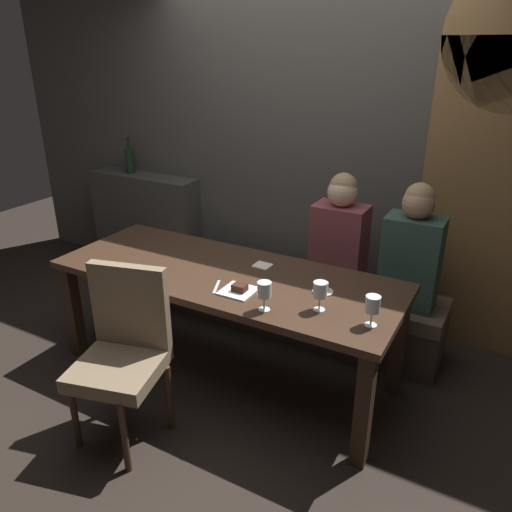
# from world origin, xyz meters

# --- Properties ---
(ground) EXTENTS (9.00, 9.00, 0.00)m
(ground) POSITION_xyz_m (0.00, 0.00, 0.00)
(ground) COLOR black
(back_wall_tiled) EXTENTS (6.00, 0.12, 3.00)m
(back_wall_tiled) POSITION_xyz_m (0.00, 1.22, 1.50)
(back_wall_tiled) COLOR #4C4944
(back_wall_tiled) RESTS_ON ground
(arched_door) EXTENTS (0.90, 0.05, 2.55)m
(arched_door) POSITION_xyz_m (1.35, 1.15, 1.36)
(arched_door) COLOR olive
(arched_door) RESTS_ON ground
(back_counter) EXTENTS (1.10, 0.28, 0.95)m
(back_counter) POSITION_xyz_m (-1.55, 1.04, 0.47)
(back_counter) COLOR #413E3A
(back_counter) RESTS_ON ground
(dining_table) EXTENTS (2.20, 0.84, 0.74)m
(dining_table) POSITION_xyz_m (0.00, 0.00, 0.65)
(dining_table) COLOR #342217
(dining_table) RESTS_ON ground
(banquette_bench) EXTENTS (2.50, 0.44, 0.45)m
(banquette_bench) POSITION_xyz_m (0.00, 0.70, 0.23)
(banquette_bench) COLOR #40352A
(banquette_bench) RESTS_ON ground
(chair_near_side) EXTENTS (0.54, 0.54, 0.98)m
(chair_near_side) POSITION_xyz_m (-0.20, -0.72, 0.56)
(chair_near_side) COLOR #3D281C
(chair_near_side) RESTS_ON ground
(diner_redhead) EXTENTS (0.36, 0.24, 0.83)m
(diner_redhead) POSITION_xyz_m (0.48, 0.70, 0.84)
(diner_redhead) COLOR brown
(diner_redhead) RESTS_ON banquette_bench
(diner_bearded) EXTENTS (0.36, 0.24, 0.82)m
(diner_bearded) POSITION_xyz_m (0.98, 0.69, 0.84)
(diner_bearded) COLOR #2D473D
(diner_bearded) RESTS_ON banquette_bench
(wine_bottle_dark_red) EXTENTS (0.08, 0.08, 0.33)m
(wine_bottle_dark_red) POSITION_xyz_m (-1.70, 1.04, 1.07)
(wine_bottle_dark_red) COLOR black
(wine_bottle_dark_red) RESTS_ON back_counter
(wine_glass_end_left) EXTENTS (0.08, 0.08, 0.16)m
(wine_glass_end_left) POSITION_xyz_m (0.69, -0.16, 0.85)
(wine_glass_end_left) COLOR silver
(wine_glass_end_left) RESTS_ON dining_table
(wine_glass_center_back) EXTENTS (0.08, 0.08, 0.16)m
(wine_glass_center_back) POSITION_xyz_m (0.43, -0.30, 0.85)
(wine_glass_center_back) COLOR silver
(wine_glass_center_back) RESTS_ON dining_table
(wine_glass_end_right) EXTENTS (0.08, 0.08, 0.16)m
(wine_glass_end_right) POSITION_xyz_m (0.98, -0.18, 0.86)
(wine_glass_end_right) COLOR silver
(wine_glass_end_right) RESTS_ON dining_table
(espresso_cup) EXTENTS (0.12, 0.12, 0.06)m
(espresso_cup) POSITION_xyz_m (0.63, 0.04, 0.77)
(espresso_cup) COLOR white
(espresso_cup) RESTS_ON dining_table
(dessert_plate) EXTENTS (0.19, 0.19, 0.05)m
(dessert_plate) POSITION_xyz_m (0.21, -0.19, 0.75)
(dessert_plate) COLOR white
(dessert_plate) RESTS_ON dining_table
(fork_on_table) EXTENTS (0.08, 0.16, 0.01)m
(fork_on_table) POSITION_xyz_m (0.07, -0.21, 0.74)
(fork_on_table) COLOR silver
(fork_on_table) RESTS_ON dining_table
(folded_napkin) EXTENTS (0.11, 0.10, 0.01)m
(folded_napkin) POSITION_xyz_m (0.16, 0.19, 0.74)
(folded_napkin) COLOR silver
(folded_napkin) RESTS_ON dining_table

